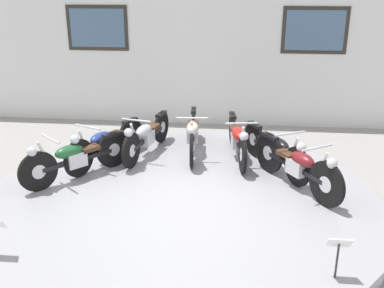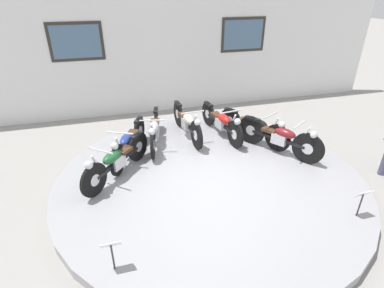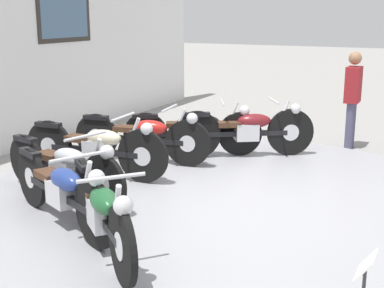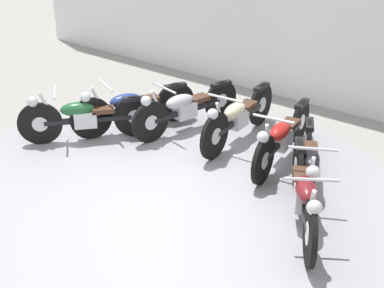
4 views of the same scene
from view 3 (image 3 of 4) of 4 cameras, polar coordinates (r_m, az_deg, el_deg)
name	(u,v)px [view 3 (image 3 of 4)]	position (r m, az deg, el deg)	size (l,w,h in m)	color
ground_plane	(224,213)	(6.08, 3.44, -7.33)	(60.00, 60.00, 0.00)	gray
display_platform	(224,205)	(6.05, 3.45, -6.50)	(5.96, 5.96, 0.19)	#99999E
motorcycle_green	(102,209)	(4.64, -9.60, -6.90)	(1.33, 1.54, 0.79)	black
motorcycle_blue	(62,188)	(5.25, -13.72, -4.62)	(0.88, 1.82, 0.79)	black
motorcycle_silver	(65,166)	(6.00, -13.40, -2.30)	(0.60, 1.93, 0.78)	black
motorcycle_cream	(97,146)	(6.73, -10.09, -0.22)	(0.54, 2.01, 0.81)	black
motorcycle_red	(144,135)	(7.30, -5.17, 0.95)	(0.54, 1.97, 0.79)	black
motorcycle_black	(196,130)	(7.62, 0.41, 1.54)	(0.97, 1.78, 0.79)	black
motorcycle_maroon	(247,129)	(7.61, 5.88, 1.60)	(1.15, 1.73, 0.81)	black
info_placard_front_left	(365,275)	(3.72, 17.95, -13.11)	(0.26, 0.11, 0.51)	#333338
visitor_standing	(353,95)	(9.08, 16.75, 5.03)	(0.36, 0.22, 1.59)	#4C4C6B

